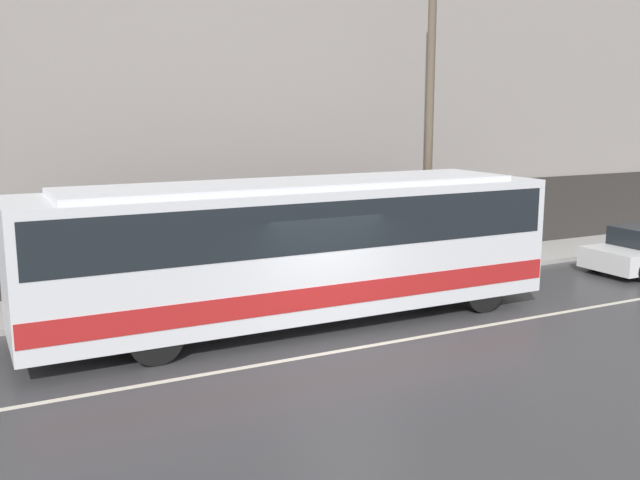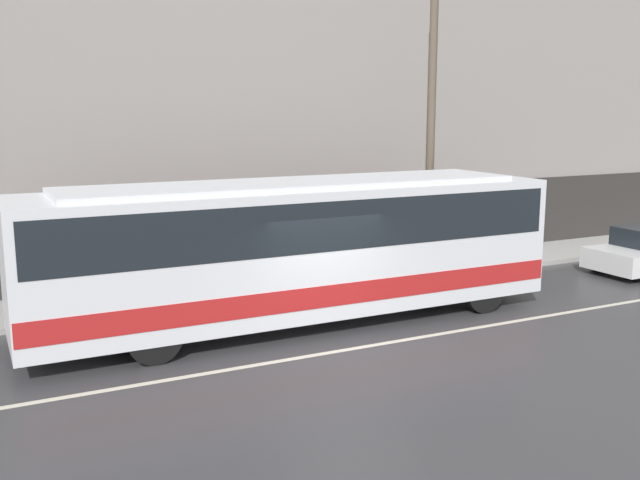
% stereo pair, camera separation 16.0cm
% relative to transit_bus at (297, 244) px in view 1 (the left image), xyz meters
% --- Properties ---
extents(ground_plane, '(60.00, 60.00, 0.00)m').
position_rel_transit_bus_xyz_m(ground_plane, '(0.06, -2.03, -1.76)').
color(ground_plane, '#38383A').
extents(sidewalk, '(60.00, 2.49, 0.14)m').
position_rel_transit_bus_xyz_m(sidewalk, '(0.06, 3.21, -1.69)').
color(sidewalk, '#A09E99').
rests_on(sidewalk, ground_plane).
extents(building_facade, '(60.00, 0.35, 9.42)m').
position_rel_transit_bus_xyz_m(building_facade, '(0.06, 4.60, 2.78)').
color(building_facade, gray).
rests_on(building_facade, ground_plane).
extents(lane_stripe, '(54.00, 0.14, 0.01)m').
position_rel_transit_bus_xyz_m(lane_stripe, '(0.06, -2.03, -1.76)').
color(lane_stripe, beige).
rests_on(lane_stripe, ground_plane).
extents(transit_bus, '(11.62, 2.56, 3.12)m').
position_rel_transit_bus_xyz_m(transit_bus, '(0.00, 0.00, 0.00)').
color(transit_bus, silver).
rests_on(transit_bus, ground_plane).
extents(utility_pole_near, '(0.22, 0.22, 8.52)m').
position_rel_transit_bus_xyz_m(utility_pole_near, '(5.11, 2.41, 2.64)').
color(utility_pole_near, brown).
rests_on(utility_pole_near, sidewalk).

